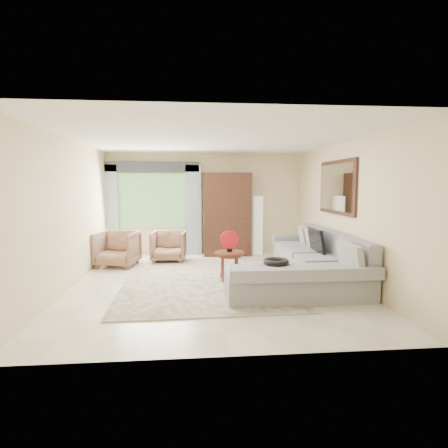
{
  "coord_description": "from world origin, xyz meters",
  "views": [
    {
      "loc": [
        -0.42,
        -6.75,
        1.81
      ],
      "look_at": [
        0.25,
        0.35,
        1.05
      ],
      "focal_mm": 30.0,
      "sensor_mm": 36.0,
      "label": 1
    }
  ],
  "objects": [
    {
      "name": "curtain_left",
      "position": [
        -2.4,
        2.88,
        1.15
      ],
      "size": [
        0.4,
        0.08,
        2.3
      ],
      "primitive_type": "cube",
      "color": "#9EB7CC",
      "rests_on": "ground"
    },
    {
      "name": "armchair_left",
      "position": [
        -2.0,
        1.59,
        0.39
      ],
      "size": [
        0.99,
        1.0,
        0.78
      ],
      "primitive_type": "imported",
      "rotation": [
        0.0,
        0.0,
        -0.2
      ],
      "color": "#947050",
      "rests_on": "ground"
    },
    {
      "name": "tv_screen",
      "position": [
        2.05,
        0.26,
        0.72
      ],
      "size": [
        0.14,
        0.74,
        0.48
      ],
      "primitive_type": "cube",
      "rotation": [
        0.0,
        -0.17,
        0.0
      ],
      "color": "black",
      "rests_on": "sectional_sofa"
    },
    {
      "name": "potted_plant",
      "position": [
        -2.34,
        2.73,
        0.25
      ],
      "size": [
        0.51,
        0.46,
        0.5
      ],
      "primitive_type": "imported",
      "rotation": [
        0.0,
        0.0,
        -0.17
      ],
      "color": "#999999",
      "rests_on": "ground"
    },
    {
      "name": "valance",
      "position": [
        -1.35,
        2.9,
        2.25
      ],
      "size": [
        2.4,
        0.12,
        0.26
      ],
      "primitive_type": "cube",
      "color": "#1E232D",
      "rests_on": "wall_back"
    },
    {
      "name": "window",
      "position": [
        -1.35,
        2.97,
        1.4
      ],
      "size": [
        1.8,
        0.04,
        1.4
      ],
      "primitive_type": "cube",
      "color": "#669E59",
      "rests_on": "wall_back"
    },
    {
      "name": "armchair_right",
      "position": [
        -0.9,
        2.03,
        0.36
      ],
      "size": [
        0.83,
        0.85,
        0.72
      ],
      "primitive_type": "imported",
      "rotation": [
        0.0,
        0.0,
        -0.09
      ],
      "color": "#856548",
      "rests_on": "ground"
    },
    {
      "name": "coffee_table",
      "position": [
        0.33,
        0.09,
        0.29
      ],
      "size": [
        0.56,
        0.56,
        0.56
      ],
      "rotation": [
        0.0,
        0.0,
        0.39
      ],
      "color": "#4C2114",
      "rests_on": "ground"
    },
    {
      "name": "armoire",
      "position": [
        0.55,
        2.72,
        1.05
      ],
      "size": [
        1.2,
        0.55,
        2.1
      ],
      "primitive_type": "cube",
      "color": "black",
      "rests_on": "ground"
    },
    {
      "name": "area_rug",
      "position": [
        -0.12,
        0.13,
        0.01
      ],
      "size": [
        3.08,
        4.06,
        0.02
      ],
      "primitive_type": "cube",
      "rotation": [
        0.0,
        0.0,
        0.02
      ],
      "color": "beige",
      "rests_on": "ground"
    },
    {
      "name": "floor_lamp",
      "position": [
        1.35,
        2.78,
        0.75
      ],
      "size": [
        0.24,
        0.24,
        1.5
      ],
      "primitive_type": "cube",
      "color": "silver",
      "rests_on": "ground"
    },
    {
      "name": "sectional_sofa",
      "position": [
        1.78,
        -0.18,
        0.28
      ],
      "size": [
        2.3,
        3.46,
        0.9
      ],
      "color": "#96979D",
      "rests_on": "ground"
    },
    {
      "name": "garden_hose",
      "position": [
        1.0,
        -0.82,
        0.55
      ],
      "size": [
        0.43,
        0.43,
        0.09
      ],
      "primitive_type": "torus",
      "color": "black",
      "rests_on": "sectional_sofa"
    },
    {
      "name": "curtain_right",
      "position": [
        -0.3,
        2.88,
        1.15
      ],
      "size": [
        0.4,
        0.08,
        2.3
      ],
      "primitive_type": "cube",
      "color": "#9EB7CC",
      "rests_on": "ground"
    },
    {
      "name": "red_disc",
      "position": [
        0.33,
        0.09,
        0.79
      ],
      "size": [
        0.34,
        0.03,
        0.34
      ],
      "primitive_type": "cylinder",
      "rotation": [
        1.57,
        0.0,
        0.02
      ],
      "color": "red",
      "rests_on": "coffee_table"
    },
    {
      "name": "wall_mirror",
      "position": [
        2.46,
        0.35,
        1.75
      ],
      "size": [
        0.05,
        1.7,
        1.05
      ],
      "color": "black",
      "rests_on": "wall_right"
    },
    {
      "name": "ground",
      "position": [
        0.0,
        0.0,
        0.0
      ],
      "size": [
        6.0,
        6.0,
        0.0
      ],
      "primitive_type": "plane",
      "color": "silver",
      "rests_on": "ground"
    }
  ]
}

